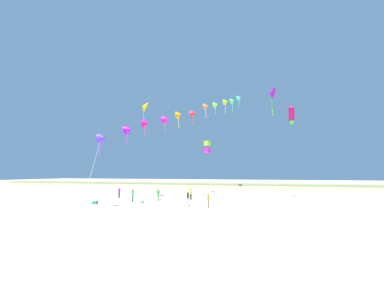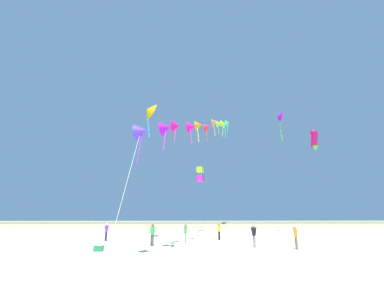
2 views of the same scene
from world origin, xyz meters
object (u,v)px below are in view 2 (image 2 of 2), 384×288
(person_far_right, at_px, (254,234))
(large_kite_mid_trail, at_px, (314,139))
(person_near_left, at_px, (219,230))
(person_far_left, at_px, (152,233))
(large_kite_outer_drift, at_px, (279,117))
(beach_ball, at_px, (172,244))
(person_near_right, at_px, (296,236))
(large_kite_low_lead, at_px, (149,111))
(person_far_center, at_px, (186,232))
(beach_cooler, at_px, (99,248))
(large_kite_high_solo, at_px, (200,174))
(person_mid_center, at_px, (106,231))

(person_far_right, height_order, large_kite_mid_trail, large_kite_mid_trail)
(person_near_left, xyz_separation_m, large_kite_mid_trail, (13.55, 5.00, 10.98))
(person_far_left, bearing_deg, person_near_left, 39.77)
(large_kite_outer_drift, xyz_separation_m, beach_ball, (-15.38, -14.58, -16.42))
(person_far_left, bearing_deg, person_far_right, -10.66)
(person_near_right, relative_size, large_kite_low_lead, 0.38)
(person_far_center, bearing_deg, beach_ball, -115.22)
(large_kite_low_lead, bearing_deg, person_far_right, -36.28)
(person_near_right, distance_m, person_far_left, 10.48)
(person_far_center, distance_m, beach_cooler, 7.49)
(person_far_left, distance_m, large_kite_outer_drift, 27.07)
(person_near_left, relative_size, large_kite_mid_trail, 0.54)
(person_far_right, distance_m, beach_ball, 6.12)
(large_kite_low_lead, bearing_deg, person_far_center, -40.12)
(person_near_right, bearing_deg, person_near_left, 118.60)
(person_far_center, xyz_separation_m, large_kite_high_solo, (2.61, 16.16, 7.52))
(person_far_center, bearing_deg, person_near_left, 43.57)
(person_far_center, distance_m, large_kite_outer_drift, 24.60)
(person_far_center, distance_m, large_kite_high_solo, 18.01)
(person_far_center, bearing_deg, large_kite_mid_trail, 25.86)
(large_kite_mid_trail, bearing_deg, person_near_left, -159.72)
(large_kite_high_solo, bearing_deg, person_far_right, -83.10)
(large_kite_mid_trail, relative_size, large_kite_high_solo, 1.29)
(person_near_right, bearing_deg, person_far_left, 165.13)
(beach_ball, bearing_deg, person_mid_center, 142.22)
(person_far_right, bearing_deg, beach_cooler, -171.98)
(person_mid_center, height_order, person_far_left, person_far_left)
(person_mid_center, bearing_deg, large_kite_mid_trail, 12.86)
(person_far_right, bearing_deg, person_near_left, 104.10)
(person_far_center, relative_size, large_kite_low_lead, 0.38)
(person_near_right, xyz_separation_m, person_far_right, (-2.57, 1.27, 0.02))
(large_kite_outer_drift, bearing_deg, person_far_right, -121.10)
(large_kite_low_lead, height_order, large_kite_mid_trail, large_kite_low_lead)
(person_near_left, height_order, person_far_right, person_far_right)
(person_far_center, height_order, beach_ball, person_far_center)
(person_far_right, height_order, large_kite_low_lead, large_kite_low_lead)
(beach_ball, bearing_deg, person_near_left, 50.85)
(person_far_left, height_order, large_kite_high_solo, large_kite_high_solo)
(person_mid_center, bearing_deg, person_far_center, -20.02)
(person_mid_center, relative_size, person_far_right, 0.96)
(person_far_left, distance_m, beach_ball, 1.80)
(person_far_center, distance_m, large_kite_low_lead, 13.48)
(person_near_left, xyz_separation_m, beach_cooler, (-9.13, -7.90, -0.67))
(person_mid_center, relative_size, large_kite_high_solo, 0.71)
(person_far_left, bearing_deg, person_far_center, 34.20)
(person_near_right, bearing_deg, beach_ball, 165.16)
(person_far_right, distance_m, large_kite_outer_drift, 24.01)
(large_kite_outer_drift, bearing_deg, beach_ball, -136.54)
(person_far_right, xyz_separation_m, large_kite_outer_drift, (9.40, 15.58, 15.66))
(person_far_left, bearing_deg, large_kite_outer_drift, 39.85)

